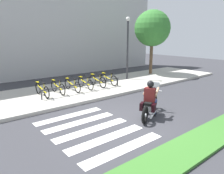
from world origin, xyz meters
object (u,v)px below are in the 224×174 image
at_px(bicycle_3, 85,83).
at_px(street_lamp, 128,43).
at_px(rider, 150,96).
at_px(bike_rack, 84,84).
at_px(bicycle_1, 58,87).
at_px(bicycle_4, 97,81).
at_px(motorcycle, 150,105).
at_px(bicycle_2, 72,85).
at_px(bicycle_5, 109,79).
at_px(bicycle_0, 42,90).
at_px(tree_near_rack, 152,28).

height_order(bicycle_3, street_lamp, street_lamp).
height_order(rider, bike_rack, rider).
xyz_separation_m(bicycle_1, bike_rack, (1.25, -0.55, 0.08)).
height_order(bicycle_4, street_lamp, street_lamp).
bearing_deg(motorcycle, bike_rack, 94.39).
xyz_separation_m(bicycle_2, bike_rack, (0.42, -0.56, 0.09)).
distance_m(bicycle_3, street_lamp, 4.38).
relative_size(bicycle_1, bicycle_3, 1.01).
bearing_deg(street_lamp, bicycle_5, -163.75).
relative_size(bicycle_0, bicycle_3, 1.08).
xyz_separation_m(rider, bike_rack, (-0.26, 4.35, -0.26)).
xyz_separation_m(bicycle_3, street_lamp, (3.78, 0.62, 2.12)).
height_order(bicycle_2, bike_rack, bicycle_2).
xyz_separation_m(bicycle_0, street_lamp, (6.28, 0.62, 2.11)).
distance_m(bicycle_3, bicycle_4, 0.83).
xyz_separation_m(bicycle_1, tree_near_rack, (8.36, 1.02, 3.13)).
relative_size(rider, bicycle_4, 0.88).
xyz_separation_m(rider, bicycle_2, (-0.68, 4.90, -0.34)).
xyz_separation_m(bicycle_4, tree_near_rack, (5.86, 1.02, 3.12)).
height_order(bicycle_0, bicycle_4, bicycle_4).
bearing_deg(bike_rack, rider, -86.57).
xyz_separation_m(bicycle_0, bicycle_2, (1.66, 0.00, -0.00)).
distance_m(motorcycle, bicycle_4, 4.95).
height_order(rider, tree_near_rack, tree_near_rack).
bearing_deg(bicycle_1, bicycle_2, 0.05).
xyz_separation_m(bike_rack, street_lamp, (4.20, 1.17, 2.03)).
bearing_deg(street_lamp, bicycle_0, -174.39).
bearing_deg(bicycle_5, bicycle_0, 179.99).
bearing_deg(rider, tree_near_rack, 40.82).
bearing_deg(bicycle_5, motorcycle, -109.77).
xyz_separation_m(bicycle_4, bike_rack, (-1.25, -0.55, 0.07)).
bearing_deg(bicycle_1, bicycle_3, 0.02).
relative_size(rider, street_lamp, 0.34).
bearing_deg(rider, bicycle_4, 78.60).
bearing_deg(bicycle_2, tree_near_rack, 7.69).
xyz_separation_m(bicycle_4, bicycle_5, (0.83, 0.00, -0.00)).
bearing_deg(bicycle_0, bicycle_1, -0.04).
relative_size(bicycle_2, bike_rack, 0.35).
bearing_deg(bicycle_0, rider, -64.46).
height_order(bicycle_3, bicycle_4, bicycle_4).
distance_m(bicycle_2, bicycle_3, 0.83).
bearing_deg(bicycle_3, rider, -91.82).
bearing_deg(rider, bicycle_1, 107.12).
xyz_separation_m(bicycle_3, bicycle_4, (0.83, -0.00, 0.02)).
bearing_deg(bike_rack, bicycle_3, 53.15).
bearing_deg(bicycle_3, bicycle_4, -0.08).
distance_m(rider, bicycle_5, 5.24).
height_order(bicycle_1, bicycle_2, bicycle_1).
bearing_deg(street_lamp, bicycle_3, -170.74).
relative_size(bicycle_2, bicycle_5, 1.02).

